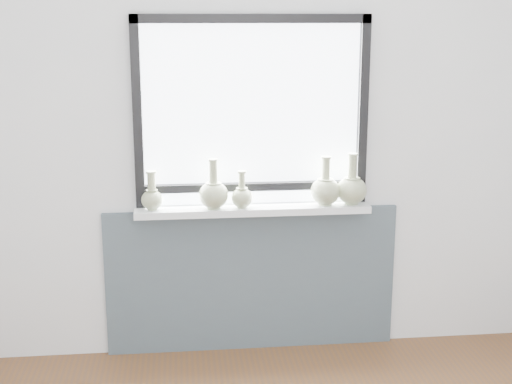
{
  "coord_description": "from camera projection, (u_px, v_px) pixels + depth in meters",
  "views": [
    {
      "loc": [
        -0.4,
        -2.14,
        1.94
      ],
      "look_at": [
        0.0,
        1.55,
        1.02
      ],
      "focal_mm": 50.0,
      "sensor_mm": 36.0,
      "label": 1
    }
  ],
  "objects": [
    {
      "name": "windowsill",
      "position": [
        253.0,
        209.0,
        4.01
      ],
      "size": [
        1.32,
        0.18,
        0.04
      ],
      "primitive_type": "cube",
      "color": "silver",
      "rests_on": "apron_panel"
    },
    {
      "name": "apron_panel",
      "position": [
        252.0,
        280.0,
        4.19
      ],
      "size": [
        1.7,
        0.03,
        0.86
      ],
      "primitive_type": "cube",
      "color": "#404D57",
      "rests_on": "ground"
    },
    {
      "name": "vase_a",
      "position": [
        152.0,
        197.0,
        3.91
      ],
      "size": [
        0.12,
        0.12,
        0.22
      ],
      "rotation": [
        0.0,
        0.0,
        -0.41
      ],
      "color": "#A5B087",
      "rests_on": "windowsill"
    },
    {
      "name": "vase_b",
      "position": [
        214.0,
        193.0,
        3.93
      ],
      "size": [
        0.16,
        0.16,
        0.28
      ],
      "rotation": [
        0.0,
        0.0,
        0.15
      ],
      "color": "#A5B087",
      "rests_on": "windowsill"
    },
    {
      "name": "vase_c",
      "position": [
        242.0,
        196.0,
        3.95
      ],
      "size": [
        0.12,
        0.12,
        0.21
      ],
      "rotation": [
        0.0,
        0.0,
        0.06
      ],
      "color": "#A5B087",
      "rests_on": "windowsill"
    },
    {
      "name": "vase_e",
      "position": [
        352.0,
        188.0,
        4.03
      ],
      "size": [
        0.17,
        0.17,
        0.29
      ],
      "rotation": [
        0.0,
        0.0,
        -0.14
      ],
      "color": "#A5B087",
      "rests_on": "windowsill"
    },
    {
      "name": "back_wall",
      "position": [
        251.0,
        133.0,
        4.0
      ],
      "size": [
        3.6,
        0.02,
        2.6
      ],
      "primitive_type": "cube",
      "color": "silver",
      "rests_on": "ground"
    },
    {
      "name": "window",
      "position": [
        252.0,
        108.0,
        3.94
      ],
      "size": [
        1.3,
        0.06,
        1.05
      ],
      "color": "black",
      "rests_on": "windowsill"
    },
    {
      "name": "vase_d",
      "position": [
        325.0,
        189.0,
        4.01
      ],
      "size": [
        0.17,
        0.17,
        0.28
      ],
      "rotation": [
        0.0,
        0.0,
        -0.09
      ],
      "color": "#A5B087",
      "rests_on": "windowsill"
    }
  ]
}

